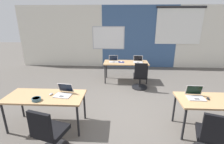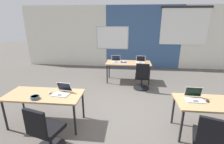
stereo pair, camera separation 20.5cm
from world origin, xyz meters
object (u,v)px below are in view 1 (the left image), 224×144
object	(u,v)px
desk_near_left	(45,98)
laptop_far_right	(138,61)
mouse_near_left_inner	(51,94)
mouse_far_left	(121,62)
mouse_near_right_inner	(208,99)
laptop_near_left_inner	(64,93)
desk_near_right	(219,103)
chair_far_right	(140,78)
snack_bowl	(36,99)
chair_near_right_inner	(211,139)
laptop_near_right_inner	(195,95)
chair_near_left_inner	(50,135)
desk_far_center	(126,64)
laptop_far_left	(114,60)

from	to	relation	value
desk_near_left	laptop_far_right	world-z (taller)	laptop_far_right
mouse_near_left_inner	mouse_far_left	bearing A→B (deg)	61.90
mouse_near_left_inner	mouse_near_right_inner	xyz separation A→B (m)	(3.17, -0.03, 0.00)
laptop_near_left_inner	mouse_near_left_inner	size ratio (longest dim) A/B	3.33
desk_near_right	mouse_far_left	xyz separation A→B (m)	(-1.92, 2.79, 0.08)
chair_far_right	snack_bowl	size ratio (longest dim) A/B	5.18
desk_near_left	chair_near_right_inner	xyz separation A→B (m)	(3.04, -0.72, -0.28)
laptop_near_left_inner	laptop_near_right_inner	bearing A→B (deg)	8.40
chair_near_left_inner	mouse_far_left	bearing A→B (deg)	-92.82
laptop_far_right	chair_near_left_inner	bearing A→B (deg)	-111.79
desk_near_left	mouse_near_left_inner	bearing A→B (deg)	24.07
chair_near_left_inner	mouse_far_left	xyz separation A→B (m)	(1.19, 3.56, 0.36)
mouse_near_right_inner	snack_bowl	xyz separation A→B (m)	(-3.36, -0.23, 0.02)
desk_far_center	laptop_near_right_inner	size ratio (longest dim) A/B	4.73
desk_near_right	snack_bowl	distance (m)	3.58
desk_far_center	chair_far_right	world-z (taller)	chair_far_right
desk_far_center	chair_near_left_inner	distance (m)	3.83
desk_near_right	mouse_near_left_inner	bearing A→B (deg)	179.16
chair_near_right_inner	chair_near_left_inner	bearing A→B (deg)	20.41
desk_near_right	laptop_far_right	distance (m)	3.13
mouse_far_left	laptop_far_left	bearing A→B (deg)	170.29
chair_near_right_inner	laptop_far_right	size ratio (longest dim) A/B	2.61
laptop_near_right_inner	chair_far_right	xyz separation A→B (m)	(-0.86, 2.01, -0.39)
desk_near_left	chair_near_left_inner	world-z (taller)	chair_near_left_inner
chair_near_left_inner	laptop_far_left	size ratio (longest dim) A/B	2.53
laptop_far_right	chair_far_right	size ratio (longest dim) A/B	0.38
laptop_near_left_inner	laptop_far_right	bearing A→B (deg)	64.84
desk_near_left	laptop_far_left	distance (m)	3.13
mouse_far_left	laptop_far_right	bearing A→B (deg)	4.20
laptop_near_left_inner	mouse_near_left_inner	xyz separation A→B (m)	(-0.27, -0.01, -0.03)
laptop_far_right	desk_near_left	bearing A→B (deg)	-122.92
mouse_near_left_inner	mouse_far_left	world-z (taller)	mouse_far_left
mouse_near_right_inner	snack_bowl	world-z (taller)	snack_bowl
chair_near_left_inner	snack_bowl	world-z (taller)	chair_near_left_inner
chair_near_right_inner	chair_far_right	bearing A→B (deg)	-54.18
chair_near_right_inner	snack_bowl	bearing A→B (deg)	10.11
laptop_near_right_inner	laptop_far_left	bearing A→B (deg)	124.34
chair_far_right	desk_near_right	bearing A→B (deg)	125.33
laptop_near_left_inner	chair_far_right	bearing A→B (deg)	56.03
chair_far_right	chair_near_left_inner	bearing A→B (deg)	61.28
laptop_near_right_inner	mouse_far_left	xyz separation A→B (m)	(-1.48, 2.71, -0.03)
mouse_far_left	desk_far_center	bearing A→B (deg)	1.69
mouse_near_right_inner	mouse_far_left	size ratio (longest dim) A/B	1.01
mouse_near_right_inner	chair_near_right_inner	distance (m)	0.86
laptop_near_right_inner	chair_far_right	size ratio (longest dim) A/B	0.37
desk_near_left	chair_near_left_inner	size ratio (longest dim) A/B	1.74
desk_far_center	chair_near_right_inner	world-z (taller)	chair_near_right_inner
desk_near_right	desk_far_center	xyz separation A→B (m)	(-1.75, 2.80, 0.00)
desk_far_center	snack_bowl	world-z (taller)	snack_bowl
desk_far_center	chair_near_left_inner	xyz separation A→B (m)	(-1.36, -3.57, -0.28)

